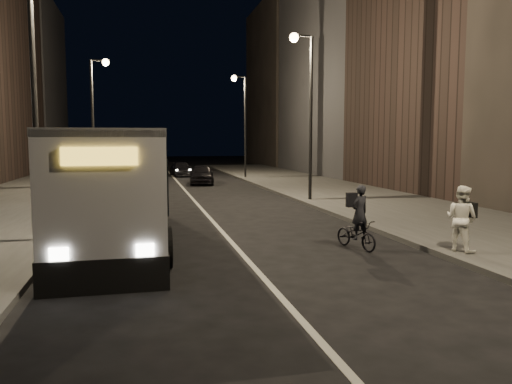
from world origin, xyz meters
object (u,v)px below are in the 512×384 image
city_bus (116,181)px  pedestrian_woman (461,219)px  streetlight_right_mid (306,94)px  car_near (202,174)px  streetlight_right_far (242,112)px  streetlight_left_near (43,61)px  car_far (181,169)px  cyclist_on_bicycle (357,228)px  car_mid (137,171)px  streetlight_left_far (97,105)px

city_bus → pedestrian_woman: size_ratio=7.09×
streetlight_right_mid → car_near: size_ratio=1.96×
streetlight_right_far → streetlight_left_near: size_ratio=1.00×
streetlight_right_far → city_bus: size_ratio=0.65×
streetlight_right_mid → car_far: (-4.53, 20.55, -4.76)m
cyclist_on_bicycle → car_mid: 28.52m
streetlight_left_far → car_near: bearing=16.1°
car_mid → car_far: car_mid is taller
streetlight_right_mid → city_bus: streetlight_right_mid is taller
car_near → streetlight_left_far: bearing=-156.6°
streetlight_right_mid → streetlight_left_near: same height
streetlight_right_far → car_mid: bearing=172.1°
city_bus → car_far: size_ratio=2.99×
streetlight_left_far → cyclist_on_bicycle: size_ratio=4.38×
city_bus → car_near: (5.02, 19.28, -1.11)m
pedestrian_woman → car_near: bearing=-14.6°
streetlight_right_far → streetlight_left_far: size_ratio=1.00×
city_bus → streetlight_left_near: bearing=-159.4°
cyclist_on_bicycle → streetlight_right_far: bearing=68.5°
streetlight_right_mid → streetlight_right_far: 16.00m
streetlight_left_near → pedestrian_woman: (10.93, -4.16, -4.33)m
streetlight_right_mid → streetlight_left_far: same height
streetlight_left_near → car_near: size_ratio=1.96×
pedestrian_woman → streetlight_left_near: bearing=45.1°
streetlight_left_far → cyclist_on_bicycle: 22.90m
car_near → car_far: bearing=102.5°
car_near → car_mid: car_near is taller
streetlight_right_mid → pedestrian_woman: streetlight_right_mid is taller
streetlight_right_far → streetlight_left_far: (-10.66, -6.00, 0.00)m
streetlight_right_mid → cyclist_on_bicycle: (-2.01, -10.66, -4.74)m
streetlight_left_near → streetlight_left_far: bearing=90.0°
streetlight_right_far → cyclist_on_bicycle: 27.15m
streetlight_right_far → car_near: streetlight_right_far is taller
streetlight_right_mid → city_bus: bearing=-140.3°
streetlight_right_mid → streetlight_right_far: same height
cyclist_on_bicycle → car_near: cyclist_on_bicycle is taller
city_bus → car_near: 19.96m
car_near → streetlight_left_near: bearing=-101.8°
city_bus → car_near: city_bus is taller
city_bus → car_far: (4.23, 27.83, -1.21)m
cyclist_on_bicycle → pedestrian_woman: (2.28, -1.50, 0.42)m
streetlight_right_mid → streetlight_left_near: (-10.66, -8.00, 0.00)m
streetlight_right_mid → car_mid: size_ratio=2.01×
streetlight_right_mid → streetlight_right_far: (0.00, 16.00, 0.00)m
streetlight_right_mid → car_near: bearing=107.3°
car_mid → car_far: bearing=-146.0°
streetlight_right_far → streetlight_left_far: same height
streetlight_right_far → streetlight_left_near: same height
city_bus → car_near: bearing=75.3°
streetlight_right_mid → cyclist_on_bicycle: bearing=-100.7°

